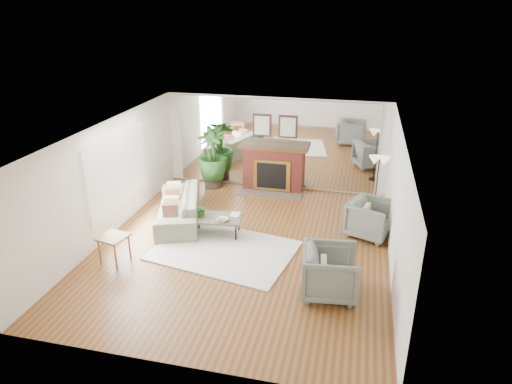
% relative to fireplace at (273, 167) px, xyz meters
% --- Properties ---
extents(ground, '(7.00, 7.00, 0.00)m').
position_rel_fireplace_xyz_m(ground, '(0.00, -3.26, -0.66)').
color(ground, brown).
rests_on(ground, ground).
extents(wall_left, '(0.02, 7.00, 2.50)m').
position_rel_fireplace_xyz_m(wall_left, '(-2.99, -3.26, 0.59)').
color(wall_left, white).
rests_on(wall_left, ground).
extents(wall_right, '(0.02, 7.00, 2.50)m').
position_rel_fireplace_xyz_m(wall_right, '(2.99, -3.26, 0.59)').
color(wall_right, white).
rests_on(wall_right, ground).
extents(wall_back, '(6.00, 0.02, 2.50)m').
position_rel_fireplace_xyz_m(wall_back, '(0.00, 0.23, 0.59)').
color(wall_back, white).
rests_on(wall_back, ground).
extents(mirror_panel, '(5.40, 0.04, 2.40)m').
position_rel_fireplace_xyz_m(mirror_panel, '(0.00, 0.21, 0.59)').
color(mirror_panel, silver).
rests_on(mirror_panel, wall_back).
extents(window_panel, '(0.04, 2.40, 1.50)m').
position_rel_fireplace_xyz_m(window_panel, '(-2.96, -2.86, 0.69)').
color(window_panel, '#B2E09E').
rests_on(window_panel, wall_left).
extents(fireplace, '(1.85, 0.83, 2.05)m').
position_rel_fireplace_xyz_m(fireplace, '(0.00, 0.00, 0.00)').
color(fireplace, maroon).
rests_on(fireplace, ground).
extents(area_rug, '(3.11, 2.47, 0.03)m').
position_rel_fireplace_xyz_m(area_rug, '(-0.33, -3.51, -0.64)').
color(area_rug, white).
rests_on(area_rug, ground).
extents(coffee_table, '(1.17, 0.77, 0.44)m').
position_rel_fireplace_xyz_m(coffee_table, '(-0.69, -2.87, -0.26)').
color(coffee_table, '#5B5348').
rests_on(coffee_table, ground).
extents(sofa, '(1.63, 2.54, 0.69)m').
position_rel_fireplace_xyz_m(sofa, '(-1.80, -2.36, -0.31)').
color(sofa, gray).
rests_on(sofa, ground).
extents(armchair_back, '(1.18, 1.16, 0.83)m').
position_rel_fireplace_xyz_m(armchair_back, '(2.60, -2.12, -0.24)').
color(armchair_back, slate).
rests_on(armchair_back, ground).
extents(armchair_front, '(1.07, 1.04, 0.88)m').
position_rel_fireplace_xyz_m(armchair_front, '(1.91, -4.52, -0.22)').
color(armchair_front, slate).
rests_on(armchair_front, ground).
extents(side_table, '(0.60, 0.60, 0.58)m').
position_rel_fireplace_xyz_m(side_table, '(-2.31, -4.41, -0.18)').
color(side_table, olive).
rests_on(side_table, ground).
extents(potted_ficus, '(1.01, 1.01, 1.71)m').
position_rel_fireplace_xyz_m(potted_ficus, '(-1.66, -0.16, 0.25)').
color(potted_ficus, black).
rests_on(potted_ficus, ground).
extents(floor_lamp, '(0.49, 0.27, 1.49)m').
position_rel_fireplace_xyz_m(floor_lamp, '(2.70, -1.03, 0.62)').
color(floor_lamp, black).
rests_on(floor_lamp, ground).
extents(tabletop_plant, '(0.28, 0.24, 0.30)m').
position_rel_fireplace_xyz_m(tabletop_plant, '(-1.01, -2.91, -0.07)').
color(tabletop_plant, '#306826').
rests_on(tabletop_plant, coffee_table).
extents(fruit_bowl, '(0.29, 0.29, 0.06)m').
position_rel_fireplace_xyz_m(fruit_bowl, '(-0.51, -3.02, -0.19)').
color(fruit_bowl, olive).
rests_on(fruit_bowl, coffee_table).
extents(book, '(0.21, 0.28, 0.02)m').
position_rel_fireplace_xyz_m(book, '(-0.42, -2.68, -0.21)').
color(book, olive).
rests_on(book, coffee_table).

